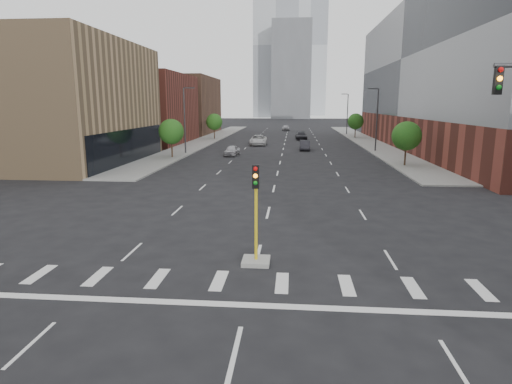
# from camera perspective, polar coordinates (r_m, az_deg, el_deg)

# --- Properties ---
(sidewalk_left_far) EXTENTS (5.00, 92.00, 0.15)m
(sidewalk_left_far) POSITION_cam_1_polar(r_m,az_deg,el_deg) (84.63, -6.34, 7.00)
(sidewalk_left_far) COLOR gray
(sidewalk_left_far) RESTS_ON ground
(sidewalk_right_far) EXTENTS (5.00, 92.00, 0.15)m
(sidewalk_right_far) POSITION_cam_1_polar(r_m,az_deg,el_deg) (84.08, 14.28, 6.69)
(sidewalk_right_far) COLOR gray
(sidewalk_right_far) RESTS_ON ground
(building_left_mid) EXTENTS (20.00, 24.00, 14.00)m
(building_left_mid) POSITION_cam_1_polar(r_m,az_deg,el_deg) (56.72, -26.29, 10.62)
(building_left_mid) COLOR #A1815B
(building_left_mid) RESTS_ON ground
(building_left_far_a) EXTENTS (20.00, 22.00, 12.00)m
(building_left_far_a) POSITION_cam_1_polar(r_m,az_deg,el_deg) (80.17, -16.54, 10.58)
(building_left_far_a) COLOR brown
(building_left_far_a) RESTS_ON ground
(building_left_far_b) EXTENTS (20.00, 24.00, 13.00)m
(building_left_far_b) POSITION_cam_1_polar(r_m,az_deg,el_deg) (104.82, -11.31, 11.26)
(building_left_far_b) COLOR brown
(building_left_far_b) RESTS_ON ground
(building_right_main) EXTENTS (24.00, 70.00, 22.00)m
(building_right_main) POSITION_cam_1_polar(r_m,az_deg,el_deg) (74.30, 27.93, 13.55)
(building_right_main) COLOR brown
(building_right_main) RESTS_ON ground
(tower_left) EXTENTS (22.00, 22.00, 70.00)m
(tower_left) POSITION_cam_1_polar(r_m,az_deg,el_deg) (230.63, 2.73, 18.68)
(tower_left) COLOR #B2B7BC
(tower_left) RESTS_ON ground
(tower_right) EXTENTS (20.00, 20.00, 80.00)m
(tower_right) POSITION_cam_1_polar(r_m,az_deg,el_deg) (270.88, 7.12, 18.63)
(tower_right) COLOR #B2B7BC
(tower_right) RESTS_ON ground
(tower_mid) EXTENTS (18.00, 18.00, 44.00)m
(tower_mid) POSITION_cam_1_polar(r_m,az_deg,el_deg) (209.27, 4.74, 15.79)
(tower_mid) COLOR slate
(tower_mid) RESTS_ON ground
(median_traffic_signal) EXTENTS (1.20, 1.20, 4.40)m
(median_traffic_signal) POSITION_cam_1_polar(r_m,az_deg,el_deg) (18.71, -0.00, -6.74)
(median_traffic_signal) COLOR #999993
(median_traffic_signal) RESTS_ON ground
(streetlight_right_a) EXTENTS (1.60, 0.22, 9.07)m
(streetlight_right_a) POSITION_cam_1_polar(r_m,az_deg,el_deg) (64.84, 15.76, 9.60)
(streetlight_right_a) COLOR #2D2D30
(streetlight_right_a) RESTS_ON ground
(streetlight_right_b) EXTENTS (1.60, 0.22, 9.07)m
(streetlight_right_b) POSITION_cam_1_polar(r_m,az_deg,el_deg) (99.44, 12.04, 10.36)
(streetlight_right_b) COLOR #2D2D30
(streetlight_right_b) RESTS_ON ground
(streetlight_left) EXTENTS (1.60, 0.22, 9.07)m
(streetlight_left) POSITION_cam_1_polar(r_m,az_deg,el_deg) (60.62, -9.43, 9.76)
(streetlight_left) COLOR #2D2D30
(streetlight_left) RESTS_ON ground
(tree_left_near) EXTENTS (3.20, 3.20, 4.85)m
(tree_left_near) POSITION_cam_1_polar(r_m,az_deg,el_deg) (56.03, -11.23, 7.90)
(tree_left_near) COLOR #382619
(tree_left_near) RESTS_ON ground
(tree_left_far) EXTENTS (3.20, 3.20, 4.85)m
(tree_left_far) POSITION_cam_1_polar(r_m,az_deg,el_deg) (85.22, -5.59, 9.29)
(tree_left_far) COLOR #382619
(tree_left_far) RESTS_ON ground
(tree_right_near) EXTENTS (3.20, 3.20, 4.85)m
(tree_right_near) POSITION_cam_1_polar(r_m,az_deg,el_deg) (50.40, 19.44, 7.06)
(tree_right_near) COLOR #382619
(tree_right_near) RESTS_ON ground
(tree_right_far) EXTENTS (3.20, 3.20, 4.85)m
(tree_right_far) POSITION_cam_1_polar(r_m,az_deg,el_deg) (89.65, 13.15, 9.16)
(tree_right_far) COLOR #382619
(tree_right_far) RESTS_ON ground
(car_near_left) EXTENTS (2.00, 4.16, 1.37)m
(car_near_left) POSITION_cam_1_polar(r_m,az_deg,el_deg) (58.04, -3.23, 5.54)
(car_near_left) COLOR #A5A4A9
(car_near_left) RESTS_ON ground
(car_mid_right) EXTENTS (1.63, 4.44, 1.45)m
(car_mid_right) POSITION_cam_1_polar(r_m,az_deg,el_deg) (65.23, 6.52, 6.19)
(car_mid_right) COLOR #232228
(car_mid_right) RESTS_ON ground
(car_far_left) EXTENTS (2.85, 6.00, 1.65)m
(car_far_left) POSITION_cam_1_polar(r_m,az_deg,el_deg) (73.06, 0.33, 6.93)
(car_far_left) COLOR #BDBDBD
(car_far_left) RESTS_ON ground
(car_deep_right) EXTENTS (2.35, 5.23, 1.49)m
(car_deep_right) POSITION_cam_1_polar(r_m,az_deg,el_deg) (84.51, 6.05, 7.46)
(car_deep_right) COLOR black
(car_deep_right) RESTS_ON ground
(car_distant) EXTENTS (1.96, 4.53, 1.52)m
(car_distant) POSITION_cam_1_polar(r_m,az_deg,el_deg) (112.55, 4.01, 8.54)
(car_distant) COLOR #A6A5AA
(car_distant) RESTS_ON ground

